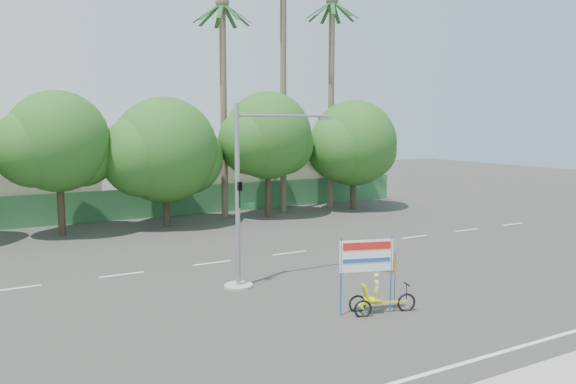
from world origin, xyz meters
TOP-DOWN VIEW (x-y plane):
  - ground at (0.00, 0.00)m, footprint 120.00×120.00m
  - fence at (0.00, 21.50)m, footprint 38.00×0.08m
  - building_right at (8.00, 26.00)m, footprint 14.00×8.00m
  - tree_left at (-7.05, 18.00)m, footprint 6.66×5.60m
  - tree_center at (-1.05, 18.00)m, footprint 7.62×6.40m
  - tree_right at (5.95, 18.00)m, footprint 6.90×5.80m
  - tree_far_right at (12.95, 18.00)m, footprint 7.38×6.20m
  - palm_tall at (8.00, 19.50)m, footprint 3.73×3.79m
  - palm_mid at (12.00, 19.50)m, footprint 3.73×3.79m
  - palm_short at (3.50, 19.50)m, footprint 3.73×3.79m
  - traffic_signal at (-2.20, 3.98)m, footprint 4.72×1.10m
  - trike_billboard at (0.15, -0.91)m, footprint 2.56×1.08m

SIDE VIEW (x-z plane):
  - ground at x=0.00m, z-range 0.00..0.00m
  - fence at x=0.00m, z-range 0.00..2.00m
  - trike_billboard at x=0.15m, z-range -0.26..2.37m
  - building_right at x=8.00m, z-range 0.00..3.60m
  - traffic_signal at x=-2.20m, z-range -0.58..6.42m
  - tree_center at x=-1.05m, z-range 0.54..8.39m
  - tree_far_right at x=12.95m, z-range 0.68..8.61m
  - tree_left at x=-7.05m, z-range 1.02..9.09m
  - tree_right at x=5.95m, z-range 1.06..9.42m
  - palm_short at x=3.50m, z-range 1.64..16.09m
  - palm_mid at x=12.00m, z-range 1.67..17.12m
  - palm_tall at x=8.00m, z-range 1.74..19.19m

